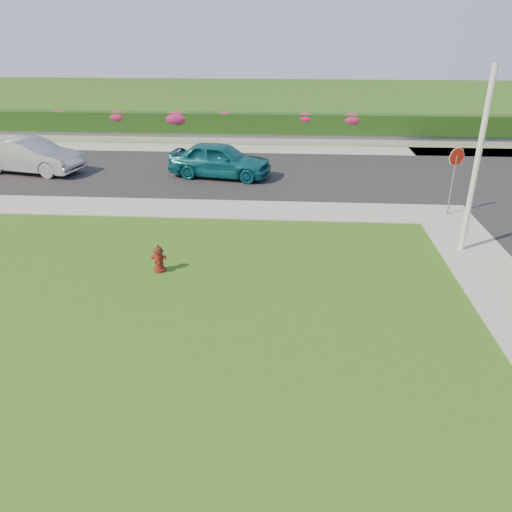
# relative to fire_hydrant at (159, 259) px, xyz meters

# --- Properties ---
(ground) EXTENTS (120.00, 120.00, 0.00)m
(ground) POSITION_rel_fire_hydrant_xyz_m (2.04, -3.83, -0.37)
(ground) COLOR black
(ground) RESTS_ON ground
(street_far) EXTENTS (26.00, 8.00, 0.04)m
(street_far) POSITION_rel_fire_hydrant_xyz_m (-2.96, 10.17, -0.35)
(street_far) COLOR black
(street_far) RESTS_ON ground
(sidewalk_far) EXTENTS (24.00, 2.00, 0.04)m
(sidewalk_far) POSITION_rel_fire_hydrant_xyz_m (-3.96, 5.17, -0.35)
(sidewalk_far) COLOR gray
(sidewalk_far) RESTS_ON ground
(curb_corner) EXTENTS (2.00, 2.00, 0.04)m
(curb_corner) POSITION_rel_fire_hydrant_xyz_m (9.04, 5.17, -0.35)
(curb_corner) COLOR gray
(curb_corner) RESTS_ON ground
(sidewalk_beyond) EXTENTS (34.00, 2.00, 0.04)m
(sidewalk_beyond) POSITION_rel_fire_hydrant_xyz_m (1.04, 15.17, -0.35)
(sidewalk_beyond) COLOR gray
(sidewalk_beyond) RESTS_ON ground
(retaining_wall) EXTENTS (34.00, 0.40, 0.60)m
(retaining_wall) POSITION_rel_fire_hydrant_xyz_m (1.04, 16.67, -0.07)
(retaining_wall) COLOR gray
(retaining_wall) RESTS_ON ground
(hedge) EXTENTS (32.00, 0.90, 1.10)m
(hedge) POSITION_rel_fire_hydrant_xyz_m (1.04, 16.77, 0.78)
(hedge) COLOR black
(hedge) RESTS_ON retaining_wall
(fire_hydrant) EXTENTS (0.39, 0.37, 0.78)m
(fire_hydrant) POSITION_rel_fire_hydrant_xyz_m (0.00, 0.00, 0.00)
(fire_hydrant) COLOR #58100D
(fire_hydrant) RESTS_ON ground
(sedan_teal) EXTENTS (4.75, 2.58, 1.53)m
(sedan_teal) POSITION_rel_fire_hydrant_xyz_m (0.42, 9.44, 0.43)
(sedan_teal) COLOR #0C505E
(sedan_teal) RESTS_ON street_far
(sedan_silver) EXTENTS (4.91, 2.58, 1.54)m
(sedan_silver) POSITION_rel_fire_hydrant_xyz_m (-8.27, 9.58, 0.44)
(sedan_silver) COLOR #9D9FA4
(sedan_silver) RESTS_ON street_far
(utility_pole) EXTENTS (0.16, 0.16, 5.30)m
(utility_pole) POSITION_rel_fire_hydrant_xyz_m (8.73, 2.01, 2.28)
(utility_pole) COLOR silver
(utility_pole) RESTS_ON ground
(stop_sign) EXTENTS (0.61, 0.30, 2.44)m
(stop_sign) POSITION_rel_fire_hydrant_xyz_m (9.18, 5.17, 1.43)
(stop_sign) COLOR slate
(stop_sign) RESTS_ON ground
(flower_clump_a) EXTENTS (1.03, 0.66, 0.51)m
(flower_clump_a) POSITION_rel_fire_hydrant_xyz_m (-9.93, 16.67, 1.13)
(flower_clump_a) COLOR #A21B53
(flower_clump_a) RESTS_ON hedge
(flower_clump_b) EXTENTS (1.35, 0.87, 0.68)m
(flower_clump_b) POSITION_rel_fire_hydrant_xyz_m (-6.45, 16.67, 1.06)
(flower_clump_b) COLOR #A21B53
(flower_clump_b) RESTS_ON hedge
(flower_clump_c) EXTENTS (1.57, 1.01, 0.79)m
(flower_clump_c) POSITION_rel_fire_hydrant_xyz_m (-3.03, 16.67, 1.02)
(flower_clump_c) COLOR #A21B53
(flower_clump_c) RESTS_ON hedge
(flower_clump_d) EXTENTS (1.06, 0.68, 0.53)m
(flower_clump_d) POSITION_rel_fire_hydrant_xyz_m (-0.22, 16.67, 1.12)
(flower_clump_d) COLOR #A21B53
(flower_clump_d) RESTS_ON hedge
(flower_clump_e) EXTENTS (1.26, 0.81, 0.63)m
(flower_clump_e) POSITION_rel_fire_hydrant_xyz_m (4.28, 16.67, 1.08)
(flower_clump_e) COLOR #A21B53
(flower_clump_e) RESTS_ON hedge
(flower_clump_f) EXTENTS (1.39, 0.89, 0.69)m
(flower_clump_f) POSITION_rel_fire_hydrant_xyz_m (6.88, 16.67, 1.05)
(flower_clump_f) COLOR #A21B53
(flower_clump_f) RESTS_ON hedge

